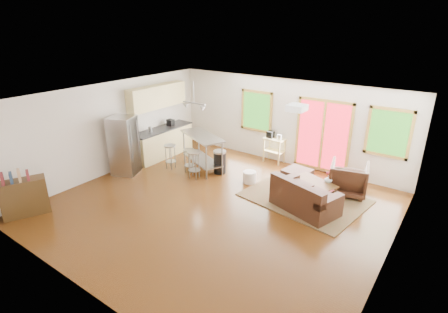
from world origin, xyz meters
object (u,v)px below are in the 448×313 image
Objects in this scene: loveseat at (304,198)px; armchair at (349,177)px; ottoman at (297,177)px; refrigerator at (124,145)px; coffee_table at (313,184)px; rug at (304,198)px; island at (202,146)px; kitchen_cart at (274,142)px.

armchair is (0.56, 1.47, 0.14)m from loveseat.
refrigerator is (-4.38, -2.15, 0.63)m from ottoman.
refrigerator is (-5.01, -1.69, 0.47)m from coffee_table.
armchair is 6.17m from refrigerator.
coffee_table is at bearing 49.66° from rug.
rug is 3.36m from island.
loveseat is 1.73× the size of kitchen_cart.
kitchen_cart is (-1.30, 1.09, 0.45)m from ottoman.
rug is 0.41m from coffee_table.
coffee_table is 3.43m from island.
coffee_table is 1.29× the size of kitchen_cart.
ottoman is (-0.71, 1.19, -0.10)m from loveseat.
loveseat is at bearing -12.46° from refrigerator.
armchair is 0.55× the size of refrigerator.
coffee_table is 0.99m from armchair.
ottoman reaches higher than rug.
rug is at bearing 35.27° from armchair.
island reaches higher than rug.
loveseat reaches higher than rug.
kitchen_cart reaches higher than loveseat.
rug is 2.57m from kitchen_cart.
refrigerator is 4.48m from kitchen_cart.
coffee_table is at bearing 2.41° from island.
refrigerator is (-5.10, -0.96, 0.53)m from loveseat.
coffee_table is (-0.09, 0.73, 0.06)m from loveseat.
coffee_table is 5.31m from refrigerator.
ottoman is (-0.50, 0.62, 0.20)m from rug.
loveseat is 3.57m from island.
kitchen_cart is (-2.57, 0.82, 0.21)m from armchair.
coffee_table is at bearing -4.53° from refrigerator.
kitchen_cart is (1.48, 1.70, -0.05)m from island.
ottoman is 1.76m from kitchen_cart.
refrigerator is 1.73× the size of kitchen_cart.
loveseat is at bearing -59.08° from ottoman.
kitchen_cart is at bearing 141.05° from coffee_table.
loveseat is 3.07m from kitchen_cart.
ottoman is 0.37× the size of island.
ottoman is 0.39× the size of refrigerator.
armchair is (0.77, 0.89, 0.45)m from rug.
ottoman is at bearing 143.40° from coffee_table.
refrigerator reaches higher than kitchen_cart.
kitchen_cart is at bearing 148.49° from loveseat.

